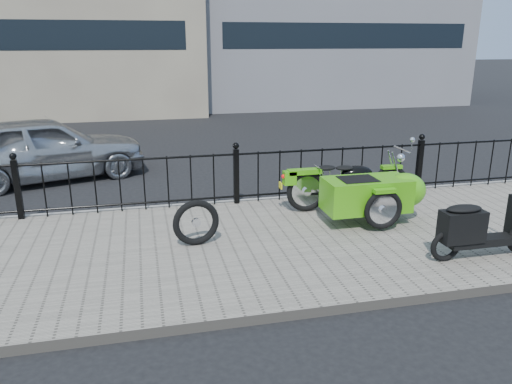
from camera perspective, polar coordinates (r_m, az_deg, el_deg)
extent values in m
plane|color=black|center=(7.59, -0.35, -5.11)|extent=(120.00, 120.00, 0.00)
cube|color=slate|center=(7.12, 0.55, -6.14)|extent=(30.00, 3.80, 0.12)
cube|color=gray|center=(8.89, -2.41, -1.34)|extent=(30.00, 0.10, 0.12)
cylinder|color=black|center=(8.51, -2.31, 4.33)|extent=(14.00, 0.04, 0.04)
cylinder|color=black|center=(8.71, -2.25, -0.49)|extent=(14.00, 0.04, 0.04)
cube|color=black|center=(8.68, -25.58, 0.24)|extent=(0.09, 0.09, 0.96)
sphere|color=black|center=(8.56, -26.04, 3.70)|extent=(0.11, 0.11, 0.11)
cube|color=black|center=(8.60, -2.28, 1.79)|extent=(0.09, 0.09, 0.96)
sphere|color=black|center=(8.48, -2.32, 5.31)|extent=(0.11, 0.11, 0.11)
cube|color=black|center=(9.86, 18.15, 2.92)|extent=(0.09, 0.09, 0.96)
sphere|color=black|center=(9.75, 18.45, 6.00)|extent=(0.11, 0.11, 0.11)
cube|color=black|center=(21.64, 10.63, 17.14)|extent=(10.50, 0.06, 1.00)
torus|color=black|center=(8.84, 15.05, 0.72)|extent=(0.69, 0.09, 0.69)
torus|color=black|center=(8.26, 5.81, 0.08)|extent=(0.69, 0.09, 0.69)
torus|color=black|center=(7.57, 14.35, -1.98)|extent=(0.60, 0.08, 0.60)
cube|color=gray|center=(8.52, 10.60, 0.54)|extent=(0.34, 0.22, 0.24)
cylinder|color=black|center=(8.54, 10.57, 0.09)|extent=(1.40, 0.04, 0.04)
ellipsoid|color=black|center=(8.50, 11.43, 2.14)|extent=(0.54, 0.29, 0.26)
cylinder|color=silver|center=(8.78, 16.40, 4.68)|extent=(0.03, 0.56, 0.03)
cylinder|color=silver|center=(8.79, 15.55, 2.68)|extent=(0.25, 0.04, 0.59)
sphere|color=silver|center=(8.80, 16.21, 3.78)|extent=(0.15, 0.15, 0.15)
cube|color=#47A912|center=(8.76, 15.22, 2.79)|extent=(0.36, 0.12, 0.06)
cube|color=#47A912|center=(8.15, 5.55, 2.34)|extent=(0.55, 0.16, 0.08)
ellipsoid|color=black|center=(8.39, 10.09, 2.72)|extent=(0.31, 0.22, 0.08)
ellipsoid|color=black|center=(8.26, 8.06, 2.75)|extent=(0.31, 0.22, 0.08)
sphere|color=red|center=(8.06, 3.17, 1.79)|extent=(0.07, 0.07, 0.07)
cube|color=yellow|center=(8.20, 2.82, 0.75)|extent=(0.02, 0.14, 0.10)
cube|color=#47A912|center=(7.82, 12.47, -0.27)|extent=(1.30, 0.62, 0.50)
ellipsoid|color=#47A912|center=(8.10, 16.64, 0.21)|extent=(0.65, 0.60, 0.54)
cube|color=black|center=(7.69, 11.57, 1.29)|extent=(0.55, 0.43, 0.06)
cube|color=#47A912|center=(7.48, 14.51, 0.12)|extent=(0.34, 0.11, 0.06)
torus|color=black|center=(6.87, 20.84, -5.77)|extent=(0.42, 0.07, 0.42)
cube|color=black|center=(7.18, 24.61, -5.09)|extent=(1.02, 0.23, 0.10)
cube|color=black|center=(6.90, 22.48, -3.63)|extent=(0.56, 0.27, 0.41)
ellipsoid|color=black|center=(6.82, 22.70, -1.78)|extent=(0.48, 0.24, 0.09)
torus|color=black|center=(6.92, -6.86, -3.49)|extent=(0.66, 0.18, 0.66)
imported|color=#A7AAAE|center=(11.34, -22.98, 4.62)|extent=(4.32, 2.80, 1.37)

